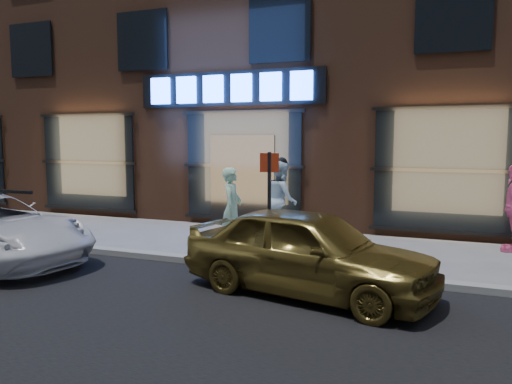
# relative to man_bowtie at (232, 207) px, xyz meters

# --- Properties ---
(ground) EXTENTS (90.00, 90.00, 0.00)m
(ground) POSITION_rel_man_bowtie_xyz_m (-0.76, -1.56, -0.85)
(ground) COLOR slate
(ground) RESTS_ON ground
(curb) EXTENTS (60.00, 0.25, 0.12)m
(curb) POSITION_rel_man_bowtie_xyz_m (-0.76, -1.56, -0.79)
(curb) COLOR gray
(curb) RESTS_ON ground
(storefront_building) EXTENTS (30.20, 8.28, 10.30)m
(storefront_building) POSITION_rel_man_bowtie_xyz_m (-0.76, 6.43, 4.30)
(storefront_building) COLOR #54301E
(storefront_building) RESTS_ON ground
(man_bowtie) EXTENTS (0.51, 0.68, 1.70)m
(man_bowtie) POSITION_rel_man_bowtie_xyz_m (0.00, 0.00, 0.00)
(man_bowtie) COLOR #BBF6C6
(man_bowtie) RESTS_ON ground
(man_cap) EXTENTS (1.01, 1.09, 1.80)m
(man_cap) POSITION_rel_man_bowtie_xyz_m (0.65, 1.40, 0.05)
(man_cap) COLOR white
(man_cap) RESTS_ON ground
(gold_sedan) EXTENTS (4.08, 2.31, 1.31)m
(gold_sedan) POSITION_rel_man_bowtie_xyz_m (2.39, -2.57, -0.20)
(gold_sedan) COLOR olive
(gold_sedan) RESTS_ON ground
(sign_post) EXTENTS (0.33, 0.10, 2.09)m
(sign_post) POSITION_rel_man_bowtie_xyz_m (1.37, -1.45, 0.41)
(sign_post) COLOR #262628
(sign_post) RESTS_ON ground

